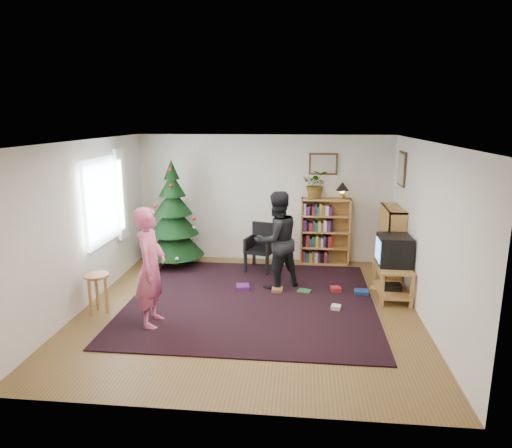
# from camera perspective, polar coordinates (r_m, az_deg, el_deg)

# --- Properties ---
(floor) EXTENTS (5.00, 5.00, 0.00)m
(floor) POSITION_cam_1_polar(r_m,az_deg,el_deg) (7.03, -0.85, -10.52)
(floor) COLOR brown
(floor) RESTS_ON ground
(ceiling) EXTENTS (5.00, 5.00, 0.00)m
(ceiling) POSITION_cam_1_polar(r_m,az_deg,el_deg) (6.44, -0.92, 10.30)
(ceiling) COLOR white
(ceiling) RESTS_ON wall_back
(wall_back) EXTENTS (5.00, 0.02, 2.50)m
(wall_back) POSITION_cam_1_polar(r_m,az_deg,el_deg) (9.06, 0.96, 3.20)
(wall_back) COLOR silver
(wall_back) RESTS_ON floor
(wall_front) EXTENTS (5.00, 0.02, 2.50)m
(wall_front) POSITION_cam_1_polar(r_m,az_deg,el_deg) (4.26, -4.83, -8.59)
(wall_front) COLOR silver
(wall_front) RESTS_ON floor
(wall_left) EXTENTS (0.02, 5.00, 2.50)m
(wall_left) POSITION_cam_1_polar(r_m,az_deg,el_deg) (7.34, -20.66, -0.06)
(wall_left) COLOR silver
(wall_left) RESTS_ON floor
(wall_right) EXTENTS (0.02, 5.00, 2.50)m
(wall_right) POSITION_cam_1_polar(r_m,az_deg,el_deg) (6.81, 20.51, -1.04)
(wall_right) COLOR silver
(wall_right) RESTS_ON floor
(rug) EXTENTS (3.80, 3.60, 0.02)m
(rug) POSITION_cam_1_polar(r_m,az_deg,el_deg) (7.30, -0.57, -9.50)
(rug) COLOR black
(rug) RESTS_ON floor
(window_pane) EXTENTS (0.04, 1.20, 1.40)m
(window_pane) POSITION_cam_1_polar(r_m,az_deg,el_deg) (7.81, -18.69, 2.73)
(window_pane) COLOR silver
(window_pane) RESTS_ON wall_left
(curtain) EXTENTS (0.06, 0.35, 1.60)m
(curtain) POSITION_cam_1_polar(r_m,az_deg,el_deg) (8.42, -16.50, 3.61)
(curtain) COLOR white
(curtain) RESTS_ON wall_left
(picture_back) EXTENTS (0.55, 0.03, 0.42)m
(picture_back) POSITION_cam_1_polar(r_m,az_deg,el_deg) (8.91, 8.41, 7.44)
(picture_back) COLOR #4C3319
(picture_back) RESTS_ON wall_back
(picture_right) EXTENTS (0.03, 0.50, 0.60)m
(picture_right) POSITION_cam_1_polar(r_m,az_deg,el_deg) (8.36, 17.78, 6.57)
(picture_right) COLOR #4C3319
(picture_right) RESTS_ON wall_right
(christmas_tree) EXTENTS (1.14, 1.14, 2.06)m
(christmas_tree) POSITION_cam_1_polar(r_m,az_deg,el_deg) (8.86, -10.26, 0.18)
(christmas_tree) COLOR #3F2816
(christmas_tree) RESTS_ON rug
(bookshelf_back) EXTENTS (0.95, 0.30, 1.30)m
(bookshelf_back) POSITION_cam_1_polar(r_m,az_deg,el_deg) (9.00, 8.61, -0.83)
(bookshelf_back) COLOR #B07F3F
(bookshelf_back) RESTS_ON floor
(bookshelf_right) EXTENTS (0.30, 0.95, 1.30)m
(bookshelf_right) POSITION_cam_1_polar(r_m,az_deg,el_deg) (8.40, 16.50, -2.25)
(bookshelf_right) COLOR #B07F3F
(bookshelf_right) RESTS_ON floor
(tv_stand) EXTENTS (0.50, 0.90, 0.55)m
(tv_stand) POSITION_cam_1_polar(r_m,az_deg,el_deg) (7.64, 16.65, -6.47)
(tv_stand) COLOR #B07F3F
(tv_stand) RESTS_ON floor
(crt_tv) EXTENTS (0.50, 0.54, 0.47)m
(crt_tv) POSITION_cam_1_polar(r_m,az_deg,el_deg) (7.51, 16.86, -3.16)
(crt_tv) COLOR black
(crt_tv) RESTS_ON tv_stand
(armchair) EXTENTS (0.60, 0.61, 0.89)m
(armchair) POSITION_cam_1_polar(r_m,az_deg,el_deg) (8.58, 0.61, -2.66)
(armchair) COLOR black
(armchair) RESTS_ON rug
(stool) EXTENTS (0.36, 0.36, 0.60)m
(stool) POSITION_cam_1_polar(r_m,az_deg,el_deg) (7.10, -19.28, -6.99)
(stool) COLOR #B07F3F
(stool) RESTS_ON floor
(person_standing) EXTENTS (0.41, 0.62, 1.67)m
(person_standing) POSITION_cam_1_polar(r_m,az_deg,el_deg) (6.40, -13.04, -5.30)
(person_standing) COLOR #D0537D
(person_standing) RESTS_ON rug
(person_by_chair) EXTENTS (1.02, 0.97, 1.66)m
(person_by_chair) POSITION_cam_1_polar(r_m,az_deg,el_deg) (7.59, 2.60, -2.06)
(person_by_chair) COLOR black
(person_by_chair) RESTS_ON rug
(potted_plant) EXTENTS (0.52, 0.46, 0.55)m
(potted_plant) POSITION_cam_1_polar(r_m,az_deg,el_deg) (8.82, 7.52, 4.95)
(potted_plant) COLOR gray
(potted_plant) RESTS_ON bookshelf_back
(table_lamp) EXTENTS (0.25, 0.25, 0.33)m
(table_lamp) POSITION_cam_1_polar(r_m,az_deg,el_deg) (8.86, 10.75, 4.51)
(table_lamp) COLOR #A57F33
(table_lamp) RESTS_ON bookshelf_back
(floor_clutter) EXTENTS (2.44, 1.15, 0.08)m
(floor_clutter) POSITION_cam_1_polar(r_m,az_deg,el_deg) (7.61, 7.87, -8.39)
(floor_clutter) COLOR #A51E19
(floor_clutter) RESTS_ON rug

